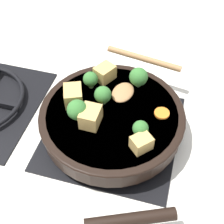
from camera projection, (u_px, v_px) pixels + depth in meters
The scene contains 15 objects.
ground_plane at pixel (112, 132), 0.75m from camera, with size 2.40×2.40×0.00m, color white.
front_burner_grate at pixel (112, 129), 0.74m from camera, with size 0.31×0.31×0.03m.
skillet_pan at pixel (112, 119), 0.71m from camera, with size 0.43×0.34×0.05m.
wooden_spoon at pixel (134, 74), 0.77m from camera, with size 0.19×0.20×0.02m.
tofu_cube_center_large at pixel (91, 117), 0.66m from camera, with size 0.05×0.04×0.04m, color tan.
tofu_cube_near_handle at pixel (141, 143), 0.62m from camera, with size 0.04×0.03×0.03m, color tan.
tofu_cube_east_chunk at pixel (73, 96), 0.70m from camera, with size 0.05×0.04×0.04m, color tan.
tofu_cube_west_chunk at pixel (105, 73), 0.75m from camera, with size 0.05×0.04×0.04m, color tan.
broccoli_floret_near_spoon at pixel (139, 77), 0.73m from camera, with size 0.04×0.04×0.05m.
broccoli_floret_center_top at pixel (77, 110), 0.66m from camera, with size 0.04×0.04×0.05m.
broccoli_floret_east_rim at pixel (103, 95), 0.69m from camera, with size 0.04×0.04×0.05m.
broccoli_floret_west_rim at pixel (140, 129), 0.63m from camera, with size 0.03×0.03×0.04m.
broccoli_floret_north_edge at pixel (91, 79), 0.73m from camera, with size 0.04×0.04×0.04m.
carrot_slice_orange_thin at pixel (162, 113), 0.69m from camera, with size 0.03×0.03×0.01m, color orange.
carrot_slice_near_center at pixel (97, 113), 0.69m from camera, with size 0.03×0.03×0.01m, color orange.
Camera 1 is at (-0.44, -0.12, 0.60)m, focal length 50.00 mm.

